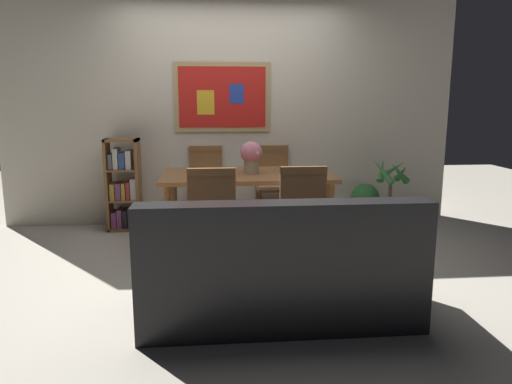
{
  "coord_description": "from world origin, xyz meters",
  "views": [
    {
      "loc": [
        -0.23,
        -4.19,
        1.44
      ],
      "look_at": [
        0.15,
        -0.11,
        0.65
      ],
      "focal_mm": 33.88,
      "sensor_mm": 36.0,
      "label": 1
    }
  ],
  "objects_px": {
    "potted_ivy": "(365,202)",
    "flower_vase": "(251,155)",
    "dining_chair_near_left": "(212,212)",
    "potted_palm": "(390,197)",
    "dining_chair_far_left": "(206,179)",
    "leather_couch": "(278,272)",
    "bookshelf": "(124,188)",
    "dining_chair_far_right": "(273,178)",
    "dining_chair_near_right": "(301,209)",
    "dining_table": "(247,182)"
  },
  "relations": [
    {
      "from": "bookshelf",
      "to": "potted_ivy",
      "type": "relative_size",
      "value": 1.86
    },
    {
      "from": "dining_table",
      "to": "dining_chair_far_right",
      "type": "xyz_separation_m",
      "value": [
        0.36,
        0.8,
        -0.1
      ]
    },
    {
      "from": "potted_palm",
      "to": "flower_vase",
      "type": "height_order",
      "value": "flower_vase"
    },
    {
      "from": "dining_table",
      "to": "dining_chair_near_right",
      "type": "xyz_separation_m",
      "value": [
        0.39,
        -0.8,
        -0.1
      ]
    },
    {
      "from": "dining_table",
      "to": "leather_couch",
      "type": "bearing_deg",
      "value": -87.14
    },
    {
      "from": "leather_couch",
      "to": "potted_ivy",
      "type": "height_order",
      "value": "leather_couch"
    },
    {
      "from": "potted_ivy",
      "to": "potted_palm",
      "type": "bearing_deg",
      "value": -55.97
    },
    {
      "from": "bookshelf",
      "to": "potted_palm",
      "type": "relative_size",
      "value": 1.25
    },
    {
      "from": "dining_chair_far_right",
      "to": "bookshelf",
      "type": "xyz_separation_m",
      "value": [
        -1.68,
        -0.11,
        -0.07
      ]
    },
    {
      "from": "dining_chair_near_left",
      "to": "dining_chair_far_right",
      "type": "relative_size",
      "value": 1.0
    },
    {
      "from": "dining_chair_near_left",
      "to": "potted_ivy",
      "type": "distance_m",
      "value": 2.33
    },
    {
      "from": "potted_ivy",
      "to": "flower_vase",
      "type": "relative_size",
      "value": 1.74
    },
    {
      "from": "dining_chair_near_left",
      "to": "dining_chair_far_left",
      "type": "xyz_separation_m",
      "value": [
        -0.07,
        1.64,
        0.0
      ]
    },
    {
      "from": "leather_couch",
      "to": "potted_palm",
      "type": "height_order",
      "value": "leather_couch"
    },
    {
      "from": "dining_chair_near_right",
      "to": "flower_vase",
      "type": "relative_size",
      "value": 2.89
    },
    {
      "from": "dining_chair_far_right",
      "to": "dining_chair_far_left",
      "type": "bearing_deg",
      "value": 178.69
    },
    {
      "from": "bookshelf",
      "to": "leather_couch",
      "type": "bearing_deg",
      "value": -59.29
    },
    {
      "from": "dining_chair_near_left",
      "to": "potted_ivy",
      "type": "xyz_separation_m",
      "value": [
        1.77,
        1.48,
        -0.28
      ]
    },
    {
      "from": "dining_chair_far_left",
      "to": "potted_palm",
      "type": "relative_size",
      "value": 1.12
    },
    {
      "from": "leather_couch",
      "to": "flower_vase",
      "type": "distance_m",
      "value": 1.77
    },
    {
      "from": "dining_chair_near_right",
      "to": "dining_chair_far_left",
      "type": "relative_size",
      "value": 1.0
    },
    {
      "from": "potted_ivy",
      "to": "bookshelf",
      "type": "bearing_deg",
      "value": 179.21
    },
    {
      "from": "dining_chair_far_right",
      "to": "bookshelf",
      "type": "relative_size",
      "value": 0.89
    },
    {
      "from": "dining_chair_near_right",
      "to": "dining_chair_far_left",
      "type": "distance_m",
      "value": 1.81
    },
    {
      "from": "bookshelf",
      "to": "dining_chair_near_left",
      "type": "bearing_deg",
      "value": -57.47
    },
    {
      "from": "bookshelf",
      "to": "flower_vase",
      "type": "relative_size",
      "value": 3.24
    },
    {
      "from": "dining_chair_near_right",
      "to": "dining_chair_far_right",
      "type": "relative_size",
      "value": 1.0
    },
    {
      "from": "bookshelf",
      "to": "potted_palm",
      "type": "xyz_separation_m",
      "value": [
        2.93,
        -0.31,
        -0.09
      ]
    },
    {
      "from": "dining_chair_near_right",
      "to": "flower_vase",
      "type": "bearing_deg",
      "value": 113.51
    },
    {
      "from": "dining_chair_far_left",
      "to": "potted_ivy",
      "type": "height_order",
      "value": "dining_chair_far_left"
    },
    {
      "from": "dining_table",
      "to": "dining_chair_far_left",
      "type": "bearing_deg",
      "value": 116.8
    },
    {
      "from": "bookshelf",
      "to": "flower_vase",
      "type": "xyz_separation_m",
      "value": [
        1.36,
        -0.69,
        0.43
      ]
    },
    {
      "from": "flower_vase",
      "to": "potted_palm",
      "type": "bearing_deg",
      "value": 13.5
    },
    {
      "from": "dining_chair_near_left",
      "to": "dining_chair_near_right",
      "type": "height_order",
      "value": "same"
    },
    {
      "from": "flower_vase",
      "to": "dining_chair_far_right",
      "type": "bearing_deg",
      "value": 68.47
    },
    {
      "from": "dining_chair_far_right",
      "to": "bookshelf",
      "type": "bearing_deg",
      "value": -176.39
    },
    {
      "from": "dining_chair_near_left",
      "to": "flower_vase",
      "type": "distance_m",
      "value": 0.99
    },
    {
      "from": "leather_couch",
      "to": "dining_chair_near_right",
      "type": "bearing_deg",
      "value": 70.35
    },
    {
      "from": "dining_chair_near_left",
      "to": "potted_palm",
      "type": "bearing_deg",
      "value": 31.58
    },
    {
      "from": "potted_ivy",
      "to": "potted_palm",
      "type": "height_order",
      "value": "potted_palm"
    },
    {
      "from": "leather_couch",
      "to": "bookshelf",
      "type": "xyz_separation_m",
      "value": [
        -1.4,
        2.36,
        0.16
      ]
    },
    {
      "from": "dining_chair_far_right",
      "to": "leather_couch",
      "type": "bearing_deg",
      "value": -96.38
    },
    {
      "from": "dining_chair_far_right",
      "to": "potted_palm",
      "type": "relative_size",
      "value": 1.12
    },
    {
      "from": "dining_chair_far_right",
      "to": "potted_palm",
      "type": "xyz_separation_m",
      "value": [
        1.25,
        -0.42,
        -0.16
      ]
    },
    {
      "from": "dining_chair_near_right",
      "to": "potted_ivy",
      "type": "height_order",
      "value": "dining_chair_near_right"
    },
    {
      "from": "dining_chair_far_left",
      "to": "flower_vase",
      "type": "bearing_deg",
      "value": -60.69
    },
    {
      "from": "dining_chair_far_left",
      "to": "leather_couch",
      "type": "distance_m",
      "value": 2.54
    },
    {
      "from": "dining_chair_far_right",
      "to": "flower_vase",
      "type": "xyz_separation_m",
      "value": [
        -0.31,
        -0.8,
        0.36
      ]
    },
    {
      "from": "dining_chair_far_right",
      "to": "dining_chair_far_left",
      "type": "distance_m",
      "value": 0.77
    },
    {
      "from": "dining_table",
      "to": "flower_vase",
      "type": "height_order",
      "value": "flower_vase"
    }
  ]
}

